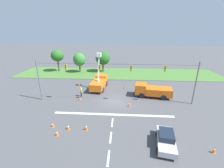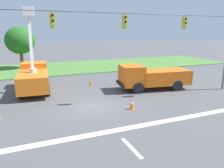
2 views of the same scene
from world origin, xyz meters
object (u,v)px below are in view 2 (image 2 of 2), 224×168
Objects in this scene: utility_truck_support_near at (152,77)px; traffic_cone_far_right at (91,82)px; tree_centre at (20,41)px; utility_truck_bucket_lift at (34,76)px; traffic_cone_mid_left at (132,104)px.

utility_truck_support_near is 10.06× the size of traffic_cone_far_right.
tree_centre is 13.68m from utility_truck_bucket_lift.
traffic_cone_far_right is (-4.86, 3.77, -0.88)m from utility_truck_support_near.
utility_truck_support_near is at bearing -37.79° from traffic_cone_far_right.
utility_truck_support_near is at bearing -19.28° from utility_truck_bucket_lift.
tree_centre is at bearing 115.53° from traffic_cone_far_right.
traffic_cone_mid_left is at bearing -52.10° from utility_truck_bucket_lift.
utility_truck_support_near is 6.21m from traffic_cone_far_right.
utility_truck_bucket_lift reaches higher than utility_truck_support_near.
tree_centre is 15.13m from traffic_cone_far_right.
traffic_cone_mid_left reaches higher than traffic_cone_far_right.
traffic_cone_mid_left is 7.93m from traffic_cone_far_right.
tree_centre is 22.54m from traffic_cone_mid_left.
tree_centre is at bearing 108.09° from traffic_cone_mid_left.
tree_centre reaches higher than utility_truck_support_near.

